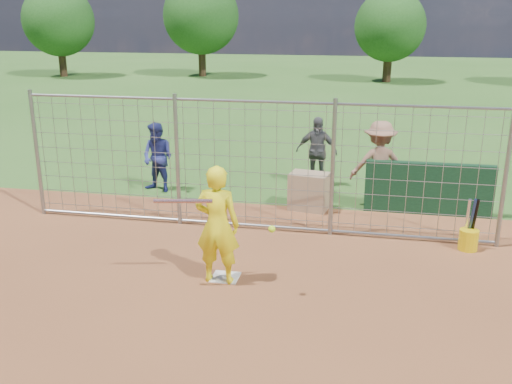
% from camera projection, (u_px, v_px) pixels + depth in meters
% --- Properties ---
extents(ground, '(100.00, 100.00, 0.00)m').
position_uv_depth(ground, '(228.00, 272.00, 9.30)').
color(ground, '#2D591E').
rests_on(ground, ground).
extents(infield_dirt, '(18.00, 18.00, 0.00)m').
position_uv_depth(infield_dirt, '(165.00, 384.00, 6.49)').
color(infield_dirt, brown).
rests_on(infield_dirt, ground).
extents(home_plate, '(0.43, 0.43, 0.02)m').
position_uv_depth(home_plate, '(225.00, 277.00, 9.11)').
color(home_plate, silver).
rests_on(home_plate, ground).
extents(dugout_wall, '(2.60, 0.20, 1.10)m').
position_uv_depth(dugout_wall, '(428.00, 189.00, 11.86)').
color(dugout_wall, '#11381E').
rests_on(dugout_wall, ground).
extents(batter, '(0.69, 0.45, 1.89)m').
position_uv_depth(batter, '(217.00, 225.00, 8.72)').
color(batter, '#FFF116').
rests_on(batter, ground).
extents(bystander_a, '(0.94, 0.82, 1.63)m').
position_uv_depth(bystander_a, '(158.00, 158.00, 13.31)').
color(bystander_a, navy).
rests_on(bystander_a, ground).
extents(bystander_b, '(1.03, 0.50, 1.71)m').
position_uv_depth(bystander_b, '(317.00, 152.00, 13.72)').
color(bystander_b, '#4E4E53').
rests_on(bystander_b, ground).
extents(bystander_c, '(1.31, 0.88, 1.89)m').
position_uv_depth(bystander_c, '(379.00, 165.00, 12.19)').
color(bystander_c, '#926550').
rests_on(bystander_c, ground).
extents(equipment_bin, '(0.88, 0.67, 0.80)m').
position_uv_depth(equipment_bin, '(309.00, 191.00, 12.18)').
color(equipment_bin, tan).
rests_on(equipment_bin, ground).
extents(equipment_in_play, '(1.81, 0.24, 0.40)m').
position_uv_depth(equipment_in_play, '(204.00, 208.00, 8.28)').
color(equipment_in_play, silver).
rests_on(equipment_in_play, ground).
extents(bucket_with_bats, '(0.34, 0.36, 0.97)m').
position_uv_depth(bucket_with_bats, '(469.00, 237.00, 10.12)').
color(bucket_with_bats, yellow).
rests_on(bucket_with_bats, ground).
extents(backstop_fence, '(9.08, 0.08, 2.60)m').
position_uv_depth(backstop_fence, '(253.00, 167.00, 10.79)').
color(backstop_fence, gray).
rests_on(backstop_fence, ground).
extents(tree_line, '(44.66, 6.72, 6.48)m').
position_uv_depth(tree_line, '(393.00, 19.00, 33.90)').
color(tree_line, '#3F2B19').
rests_on(tree_line, ground).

